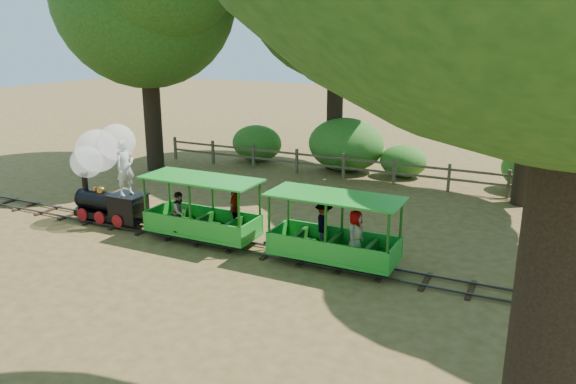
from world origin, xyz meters
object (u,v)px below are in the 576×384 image
at_px(carriage_rear, 335,236).
at_px(fence, 368,167).
at_px(carriage_front, 205,215).
at_px(locomotive, 104,167).

xyz_separation_m(carriage_rear, fence, (-1.74, 7.95, -0.18)).
distance_m(carriage_front, carriage_rear, 3.73).
relative_size(locomotive, fence, 0.17).
bearing_deg(carriage_front, fence, 76.00).
height_order(carriage_rear, fence, carriage_rear).
xyz_separation_m(locomotive, carriage_rear, (7.26, -0.02, -0.96)).
bearing_deg(locomotive, carriage_rear, -0.16).
distance_m(locomotive, fence, 9.73).
relative_size(carriage_rear, fence, 0.18).
height_order(carriage_front, carriage_rear, same).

